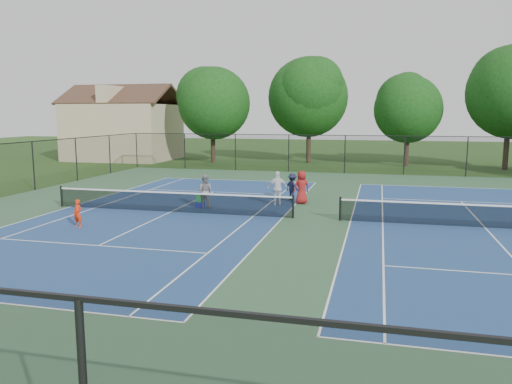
% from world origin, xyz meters
% --- Properties ---
extents(ground, '(140.00, 140.00, 0.00)m').
position_xyz_m(ground, '(0.00, 0.00, 0.00)').
color(ground, '#234716').
rests_on(ground, ground).
extents(court_pad, '(36.00, 36.00, 0.01)m').
position_xyz_m(court_pad, '(0.00, 0.00, 0.00)').
color(court_pad, '#335A37').
rests_on(court_pad, ground).
extents(tennis_court_left, '(12.00, 23.83, 1.07)m').
position_xyz_m(tennis_court_left, '(-7.00, 0.00, 0.10)').
color(tennis_court_left, navy).
rests_on(tennis_court_left, ground).
extents(tennis_court_right, '(12.00, 23.83, 1.07)m').
position_xyz_m(tennis_court_right, '(7.00, 0.00, 0.10)').
color(tennis_court_right, navy).
rests_on(tennis_court_right, ground).
extents(perimeter_fence, '(36.08, 36.08, 3.02)m').
position_xyz_m(perimeter_fence, '(0.00, 0.00, 1.60)').
color(perimeter_fence, black).
rests_on(perimeter_fence, ground).
extents(tree_back_a, '(6.80, 6.80, 9.15)m').
position_xyz_m(tree_back_a, '(-13.00, 24.00, 6.04)').
color(tree_back_a, '#2D2116').
rests_on(tree_back_a, ground).
extents(tree_back_b, '(7.60, 7.60, 10.03)m').
position_xyz_m(tree_back_b, '(-4.00, 26.00, 6.60)').
color(tree_back_b, '#2D2116').
rests_on(tree_back_b, ground).
extents(tree_back_c, '(6.00, 6.00, 8.40)m').
position_xyz_m(tree_back_c, '(5.00, 25.00, 5.48)').
color(tree_back_c, '#2D2116').
rests_on(tree_back_c, ground).
extents(tree_back_d, '(7.80, 7.80, 10.37)m').
position_xyz_m(tree_back_d, '(13.00, 24.00, 6.82)').
color(tree_back_d, '#2D2116').
rests_on(tree_back_d, ground).
extents(clapboard_house, '(10.80, 8.10, 7.65)m').
position_xyz_m(clapboard_house, '(-23.00, 25.00, 3.09)').
color(clapboard_house, tan).
rests_on(clapboard_house, ground).
extents(child_player, '(0.48, 0.37, 1.17)m').
position_xyz_m(child_player, '(-9.41, -3.95, 0.58)').
color(child_player, red).
rests_on(child_player, ground).
extents(instructor, '(0.82, 0.64, 1.68)m').
position_xyz_m(instructor, '(-5.79, 1.50, 0.84)').
color(instructor, gray).
rests_on(instructor, ground).
extents(bystander_a, '(1.12, 0.71, 1.77)m').
position_xyz_m(bystander_a, '(-2.38, 3.06, 0.88)').
color(bystander_a, white).
rests_on(bystander_a, ground).
extents(bystander_b, '(1.08, 1.00, 1.46)m').
position_xyz_m(bystander_b, '(-1.91, 4.79, 0.73)').
color(bystander_b, '#181B35').
rests_on(bystander_b, ground).
extents(bystander_c, '(1.02, 0.91, 1.75)m').
position_xyz_m(bystander_c, '(-1.25, 3.74, 0.87)').
color(bystander_c, maroon).
rests_on(bystander_c, ground).
extents(ball_crate, '(0.43, 0.34, 0.29)m').
position_xyz_m(ball_crate, '(-6.03, 1.48, 0.15)').
color(ball_crate, '#161F9C').
rests_on(ball_crate, ground).
extents(ball_hopper, '(0.34, 0.29, 0.40)m').
position_xyz_m(ball_hopper, '(-6.03, 1.48, 0.49)').
color(ball_hopper, green).
rests_on(ball_hopper, ball_crate).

